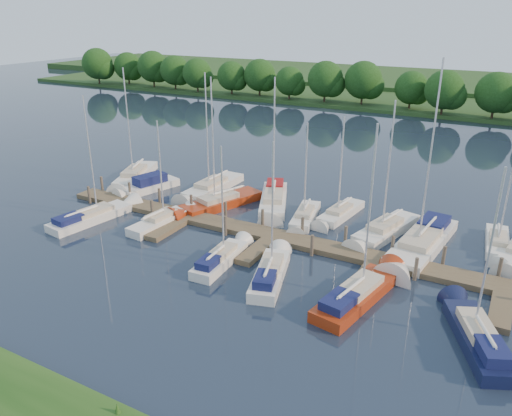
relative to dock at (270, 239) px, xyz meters
The scene contains 22 objects.
ground 7.31m from the dock, 90.00° to the right, with size 260.00×260.00×0.00m, color #1B2637.
dock is the anchor object (origin of this frame).
mooring_pilings 1.19m from the dock, 90.00° to the left, with size 38.24×2.84×2.00m.
far_shore 67.69m from the dock, 90.00° to the left, with size 180.00×30.00×0.60m, color #224319.
distant_hill 92.69m from the dock, 90.00° to the left, with size 220.00×40.00×1.40m, color #305123.
treeline 55.45m from the dock, 86.70° to the left, with size 145.26×9.16×8.27m.
sailboat_n_0 19.84m from the dock, 161.53° to the left, with size 4.85×9.06×11.70m.
motorboat 16.18m from the dock, 163.65° to the left, with size 3.41×6.64×1.93m.
sailboat_n_2 12.36m from the dock, 144.64° to the left, with size 2.32×9.12×11.59m.
sailboat_n_3 8.30m from the dock, 151.38° to the left, with size 4.81×9.18×11.75m.
sailboat_n_4 7.51m from the dock, 114.89° to the left, with size 5.14×9.00×11.74m.
sailboat_n_5 4.94m from the dock, 82.07° to the left, with size 2.69×6.74×8.63m.
sailboat_n_6 7.58m from the dock, 67.23° to the left, with size 2.36×7.03×8.90m.
sailboat_n_7 8.89m from the dock, 35.88° to the left, with size 3.75×8.55×10.90m.
sailboat_n_8 10.95m from the dock, 21.55° to the left, with size 3.66×11.27×14.07m.
sailboat_n_9 16.65m from the dock, 24.79° to the left, with size 2.05×6.60×8.46m.
sailboat_s_0 15.15m from the dock, 167.39° to the right, with size 3.09×8.47×10.59m.
sailboat_s_1 9.29m from the dock, behind, with size 2.15×6.88×8.90m.
sailboat_s_2 4.88m from the dock, 107.18° to the right, with size 1.90×6.65×8.60m.
sailboat_s_3 5.54m from the dock, 63.09° to the right, with size 3.38×7.29×9.47m.
sailboat_s_4 9.48m from the dock, 28.74° to the right, with size 3.45×8.81×11.10m.
sailboat_s_5 16.14m from the dock, 21.06° to the right, with size 4.41×7.53×10.03m.
Camera 1 is at (15.25, -23.06, 16.40)m, focal length 35.00 mm.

